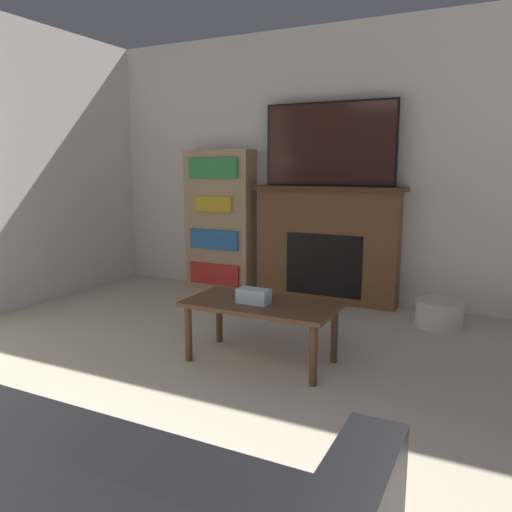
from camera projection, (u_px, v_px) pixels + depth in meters
wall_back at (346, 167)px, 4.93m from camera, size 6.34×0.06×2.70m
fireplace at (327, 244)px, 4.99m from camera, size 1.51×0.28×1.16m
tv at (329, 144)px, 4.80m from camera, size 1.31×0.03×0.80m
coffee_table at (261, 310)px, 3.44m from camera, size 1.04×0.54×0.43m
tissue_box at (254, 296)px, 3.40m from camera, size 0.22×0.12×0.10m
remote_control at (253, 294)px, 3.61m from camera, size 0.04×0.15×0.02m
bookshelf at (220, 221)px, 5.48m from camera, size 0.77×0.29×1.52m
storage_basket at (439, 314)px, 4.25m from camera, size 0.39×0.39×0.23m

